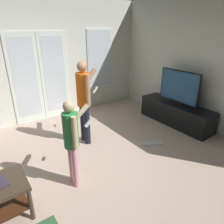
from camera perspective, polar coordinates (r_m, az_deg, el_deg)
The scene contains 8 objects.
ground_plane at distance 3.25m, azimuth -9.73°, elevation -18.13°, with size 6.21×5.04×0.02m, color beige.
wall_back_with_doors at distance 4.93m, azimuth -23.14°, elevation 12.07°, with size 6.21×0.09×2.75m.
wall_right_plain at distance 4.70m, azimuth 25.48°, elevation 11.58°, with size 0.06×5.04×2.72m.
tv_stand at distance 4.93m, azimuth 17.24°, elevation -0.42°, with size 0.49×1.73×0.49m.
flat_screen_tv at distance 4.73m, azimuth 18.06°, elevation 6.54°, with size 0.08×0.98×0.74m.
person_adult at distance 3.75m, azimuth -7.73°, elevation 4.36°, with size 0.53×0.42×1.55m.
person_child at distance 2.77m, azimuth -11.04°, elevation -6.78°, with size 0.50×0.34×1.26m.
loose_keyboard at distance 4.08m, azimuth 10.67°, elevation -8.52°, with size 0.45×0.33×0.02m.
Camera 1 is at (-0.98, -2.27, 2.10)m, focal length 32.98 mm.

